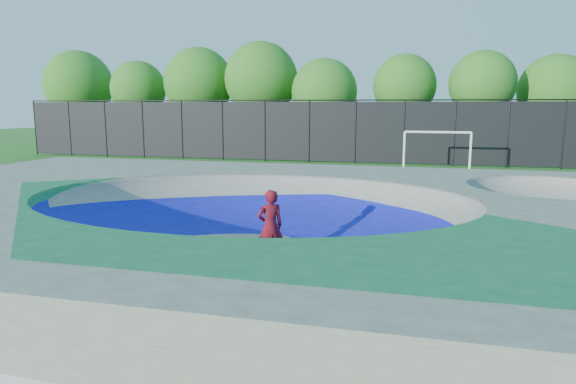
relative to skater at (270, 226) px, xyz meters
name	(u,v)px	position (x,y,z in m)	size (l,w,h in m)	color
ground	(250,254)	(-0.66, 0.47, -0.87)	(120.00, 120.00, 0.00)	#28651C
skate_deck	(250,225)	(-0.66, 0.47, -0.12)	(22.00, 14.00, 1.50)	gray
skater	(270,226)	(0.00, 0.00, 0.00)	(0.63, 0.42, 1.74)	red
skateboard	(270,261)	(0.00, 0.00, -0.85)	(0.78, 0.22, 0.05)	black
soccer_goal	(437,144)	(4.22, 17.20, 0.75)	(3.53, 0.12, 2.33)	white
fence	(356,131)	(-0.66, 21.47, 1.23)	(48.09, 0.09, 4.04)	black
treeline	(312,86)	(-4.61, 26.62, 4.23)	(54.09, 7.35, 8.40)	#483324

